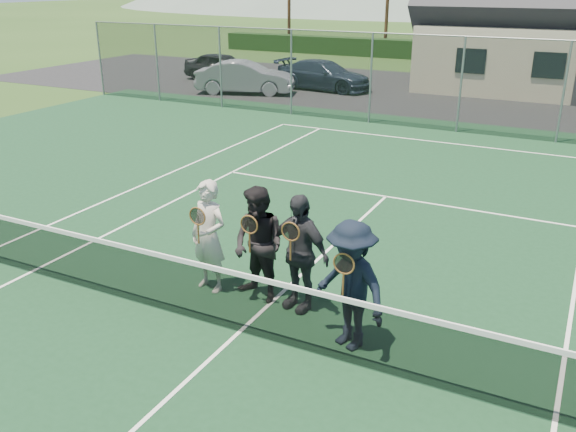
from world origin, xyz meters
name	(u,v)px	position (x,y,z in m)	size (l,w,h in m)	color
ground	(491,99)	(0.00, 20.00, 0.00)	(220.00, 220.00, 0.00)	#284619
court_surface	(240,333)	(0.00, 0.00, 0.01)	(30.00, 30.00, 0.02)	#14381E
tarmac_carpark	(398,92)	(-4.00, 20.00, 0.01)	(40.00, 12.00, 0.01)	black
hedge_row	(530,55)	(0.00, 32.00, 0.55)	(40.00, 1.20, 1.10)	black
car_a	(222,67)	(-12.59, 19.10, 0.67)	(1.58, 3.92, 1.33)	black
car_b	(245,77)	(-9.78, 16.57, 0.69)	(1.46, 4.17, 1.37)	gray
car_c	(324,75)	(-7.15, 19.01, 0.64)	(1.80, 4.42, 1.28)	#1B2536
court_markings	(240,332)	(0.00, 0.00, 0.02)	(11.03, 23.83, 0.01)	white
tennis_net	(239,300)	(0.00, 0.00, 0.54)	(11.68, 0.08, 1.10)	slate
perimeter_fence	(461,85)	(0.00, 13.50, 1.52)	(30.07, 0.07, 3.02)	slate
player_a	(209,236)	(-1.09, 0.92, 0.92)	(0.72, 0.55, 1.80)	beige
player_b	(259,245)	(-0.23, 0.98, 0.92)	(1.03, 0.90, 1.80)	black
player_c	(299,252)	(0.42, 1.02, 0.92)	(1.13, 0.67, 1.80)	#26272C
player_d	(351,286)	(1.47, 0.40, 0.92)	(1.33, 1.07, 1.80)	black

